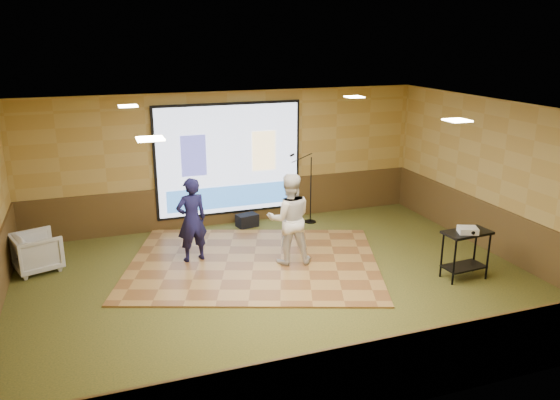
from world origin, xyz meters
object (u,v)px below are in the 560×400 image
object	(u,v)px
projector	(468,230)
duffel_bag	(247,220)
player_left	(192,220)
projector_screen	(229,161)
av_table	(466,246)
mic_stand	(308,202)
dance_floor	(254,263)
player_right	(289,219)
banquet_chair	(37,252)

from	to	relation	value
projector	duffel_bag	bearing A→B (deg)	148.33
player_left	duffel_bag	bearing A→B (deg)	-144.81
projector_screen	av_table	world-z (taller)	projector_screen
av_table	projector	bearing A→B (deg)	-127.63
mic_stand	dance_floor	bearing A→B (deg)	-132.80
av_table	duffel_bag	size ratio (longest dim) A/B	1.92
projector_screen	av_table	size ratio (longest dim) A/B	3.76
player_left	player_right	xyz separation A→B (m)	(1.69, -0.71, 0.05)
projector_screen	dance_floor	xyz separation A→B (m)	(-0.17, -2.39, -1.46)
player_right	banquet_chair	world-z (taller)	player_right
projector_screen	duffel_bag	xyz separation A→B (m)	(0.29, -0.34, -1.33)
av_table	mic_stand	world-z (taller)	mic_stand
av_table	dance_floor	bearing A→B (deg)	151.00
projector	av_table	bearing A→B (deg)	75.26
projector_screen	projector	bearing A→B (deg)	-54.12
dance_floor	banquet_chair	bearing A→B (deg)	164.82
projector_screen	av_table	distance (m)	5.36
dance_floor	av_table	distance (m)	3.87
projector_screen	duffel_bag	bearing A→B (deg)	-49.23
av_table	projector_screen	bearing A→B (deg)	126.77
av_table	duffel_bag	distance (m)	4.87
duffel_bag	projector	bearing A→B (deg)	-54.56
player_left	av_table	size ratio (longest dim) A/B	1.84
projector	banquet_chair	size ratio (longest dim) A/B	0.40
player_left	banquet_chair	distance (m)	2.87
dance_floor	player_left	size ratio (longest dim) A/B	2.87
player_right	mic_stand	bearing A→B (deg)	-108.81
mic_stand	duffel_bag	xyz separation A→B (m)	(-1.41, 0.20, -0.35)
player_right	projector	xyz separation A→B (m)	(2.66, -1.69, 0.04)
player_right	duffel_bag	world-z (taller)	player_right
player_right	duffel_bag	size ratio (longest dim) A/B	3.76
av_table	duffel_bag	xyz separation A→B (m)	(-2.88, 3.90, -0.46)
player_left	player_right	bearing A→B (deg)	146.56
projector_screen	projector	world-z (taller)	projector_screen
projector_screen	duffel_bag	world-z (taller)	projector_screen
projector_screen	player_left	world-z (taller)	projector_screen
projector	mic_stand	world-z (taller)	mic_stand
player_left	banquet_chair	size ratio (longest dim) A/B	2.06
mic_stand	duffel_bag	bearing A→B (deg)	174.51
projector_screen	mic_stand	size ratio (longest dim) A/B	2.00
mic_stand	banquet_chair	bearing A→B (deg)	-169.37
projector_screen	banquet_chair	bearing A→B (deg)	-161.38
projector_screen	av_table	bearing A→B (deg)	-53.23
dance_floor	projector	world-z (taller)	projector
dance_floor	projector	bearing A→B (deg)	-30.28
player_right	av_table	bearing A→B (deg)	161.02
dance_floor	banquet_chair	world-z (taller)	banquet_chair
player_left	banquet_chair	world-z (taller)	player_left
projector_screen	player_right	world-z (taller)	projector_screen
projector	banquet_chair	distance (m)	7.73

